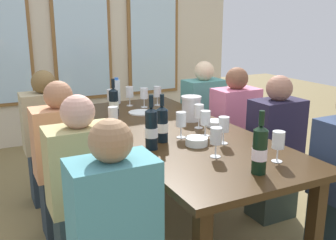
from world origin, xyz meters
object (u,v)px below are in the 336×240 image
white_plate_0 (141,112)px  seated_person_4 (48,141)px  water_bottle (117,91)px  wine_glass_4 (130,92)px  seated_person_0 (83,194)px  tasting_bowl_0 (216,123)px  tasting_bowl_1 (197,141)px  wine_bottle_0 (260,150)px  metal_pitcher (191,108)px  wine_bottle_2 (151,128)px  wine_bottle_3 (114,102)px  wine_glass_1 (111,96)px  wine_glass_5 (216,137)px  wine_glass_10 (157,92)px  dining_table (174,140)px  wine_glass_9 (205,119)px  wine_glass_8 (113,115)px  seated_person_5 (203,121)px  wine_glass_2 (278,141)px  wine_bottle_1 (162,124)px  seated_person_1 (274,152)px  seated_person_7 (234,134)px  wine_glass_7 (224,126)px  wine_glass_6 (181,121)px  wine_glass_0 (144,94)px  seated_person_6 (63,164)px

white_plate_0 → seated_person_4: size_ratio=0.19×
water_bottle → wine_glass_4: size_ratio=1.38×
seated_person_0 → tasting_bowl_0: bearing=12.5°
tasting_bowl_1 → wine_bottle_0: bearing=-84.2°
metal_pitcher → tasting_bowl_0: bearing=-70.9°
wine_bottle_0 → wine_bottle_2: bearing=119.9°
wine_bottle_3 → wine_glass_1: bearing=76.8°
wine_glass_5 → wine_glass_10: same height
wine_glass_4 → seated_person_4: bearing=-177.0°
dining_table → wine_glass_9: wine_glass_9 is taller
wine_glass_8 → seated_person_4: bearing=117.9°
tasting_bowl_1 → seated_person_5: size_ratio=0.13×
wine_bottle_2 → wine_glass_2: wine_bottle_2 is taller
wine_bottle_1 → wine_glass_2: size_ratio=1.78×
wine_glass_4 → wine_glass_5: size_ratio=1.00×
tasting_bowl_0 → seated_person_1: bearing=-22.1°
wine_glass_5 → dining_table: bearing=86.2°
seated_person_4 → seated_person_7: 1.58m
wine_glass_2 → wine_glass_7: bearing=102.2°
wine_bottle_3 → seated_person_1: bearing=-39.2°
wine_bottle_0 → seated_person_5: (0.71, 1.69, -0.34)m
wine_bottle_3 → seated_person_1: 1.31m
tasting_bowl_0 → tasting_bowl_1: (-0.34, -0.31, 0.00)m
wine_glass_2 → tasting_bowl_1: bearing=119.5°
wine_glass_6 → seated_person_4: (-0.70, 1.00, -0.33)m
wine_glass_2 → wine_glass_1: bearing=104.4°
water_bottle → wine_glass_4: (0.07, -0.14, 0.01)m
wine_glass_0 → wine_glass_8: 0.75m
seated_person_5 → water_bottle: bearing=166.0°
white_plate_0 → seated_person_1: bearing=-46.2°
dining_table → seated_person_7: 0.80m
wine_glass_10 → white_plate_0: bearing=-140.4°
tasting_bowl_1 → seated_person_7: 1.03m
wine_glass_7 → wine_glass_10: (0.09, 1.18, 0.00)m
water_bottle → wine_glass_6: water_bottle is taller
seated_person_6 → white_plate_0: bearing=24.3°
wine_glass_0 → seated_person_7: seated_person_7 is taller
dining_table → water_bottle: 1.02m
wine_glass_7 → dining_table: bearing=108.5°
wine_bottle_3 → wine_glass_1: wine_bottle_3 is taller
wine_glass_1 → seated_person_4: (-0.55, 0.01, -0.33)m
wine_glass_0 → seated_person_4: 0.90m
wine_glass_7 → metal_pitcher: bearing=80.2°
wine_bottle_1 → wine_glass_4: size_ratio=1.78×
wine_bottle_2 → wine_glass_4: wine_bottle_2 is taller
tasting_bowl_1 → wine_glass_10: bearing=77.0°
wine_glass_6 → wine_glass_4: bearing=87.5°
wine_bottle_3 → wine_glass_5: 1.19m
dining_table → tasting_bowl_1: 0.38m
wine_bottle_0 → seated_person_5: bearing=67.1°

